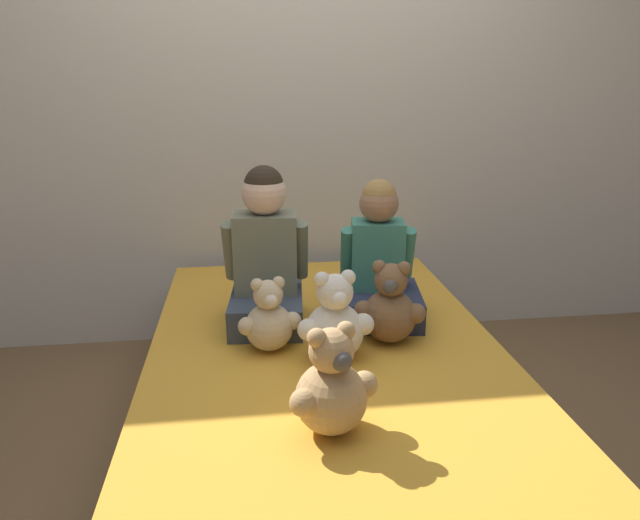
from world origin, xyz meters
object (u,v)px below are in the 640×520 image
at_px(bed, 326,399).
at_px(teddy_bear_at_foot_of_bed, 332,388).
at_px(teddy_bear_held_by_right_child, 390,308).
at_px(teddy_bear_between_children, 335,323).
at_px(child_on_left, 266,258).
at_px(child_on_right, 377,267).
at_px(teddy_bear_held_by_left_child, 269,320).

relative_size(bed, teddy_bear_at_foot_of_bed, 6.19).
bearing_deg(teddy_bear_held_by_right_child, teddy_bear_between_children, -138.18).
bearing_deg(child_on_left, bed, -46.79).
xyz_separation_m(bed, teddy_bear_at_foot_of_bed, (-0.06, -0.52, 0.36)).
height_order(child_on_right, teddy_bear_held_by_right_child, child_on_right).
distance_m(child_on_left, teddy_bear_at_foot_of_bed, 0.81).
bearing_deg(teddy_bear_held_by_left_child, teddy_bear_at_foot_of_bed, -83.64).
bearing_deg(teddy_bear_held_by_left_child, teddy_bear_held_by_right_child, -8.16).
bearing_deg(bed, teddy_bear_held_by_right_child, 3.31).
relative_size(child_on_left, teddy_bear_at_foot_of_bed, 1.95).
relative_size(teddy_bear_held_by_left_child, teddy_bear_at_foot_of_bed, 0.86).
xyz_separation_m(teddy_bear_held_by_left_child, teddy_bear_held_by_right_child, (0.45, 0.01, 0.02)).
xyz_separation_m(child_on_left, teddy_bear_held_by_left_child, (-0.00, -0.26, -0.15)).
bearing_deg(teddy_bear_at_foot_of_bed, bed, 61.79).
distance_m(bed, teddy_bear_between_children, 0.38).
bearing_deg(teddy_bear_between_children, teddy_bear_held_by_left_child, 150.02).
bearing_deg(bed, child_on_left, 128.30).
bearing_deg(bed, child_on_right, 45.82).
bearing_deg(child_on_left, teddy_bear_held_by_left_child, -85.68).
bearing_deg(teddy_bear_between_children, teddy_bear_held_by_right_child, 20.34).
bearing_deg(teddy_bear_held_by_left_child, teddy_bear_between_children, -33.53).
distance_m(bed, teddy_bear_at_foot_of_bed, 0.64).
distance_m(child_on_right, teddy_bear_between_children, 0.43).
distance_m(bed, child_on_right, 0.57).
distance_m(bed, teddy_bear_held_by_left_child, 0.40).
distance_m(child_on_left, teddy_bear_between_children, 0.44).
bearing_deg(teddy_bear_at_foot_of_bed, child_on_left, 78.82).
xyz_separation_m(child_on_right, teddy_bear_held_by_right_child, (-0.00, -0.24, -0.08)).
distance_m(child_on_right, teddy_bear_held_by_left_child, 0.53).
xyz_separation_m(teddy_bear_held_by_right_child, teddy_bear_at_foot_of_bed, (-0.30, -0.54, 0.00)).
relative_size(teddy_bear_held_by_right_child, teddy_bear_at_foot_of_bed, 0.98).
height_order(child_on_right, teddy_bear_held_by_left_child, child_on_right).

